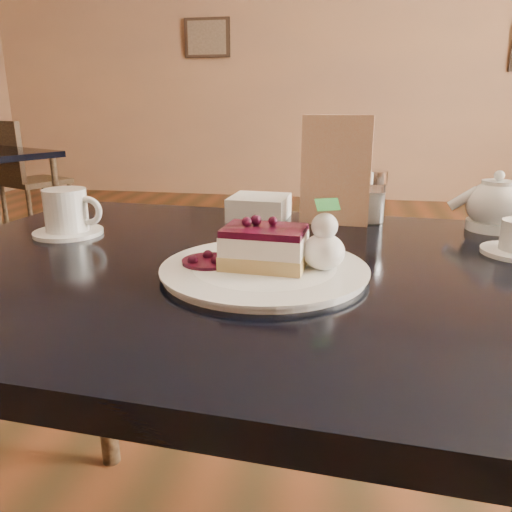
% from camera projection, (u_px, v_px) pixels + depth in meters
% --- Properties ---
extents(main_table, '(1.29, 0.90, 0.78)m').
position_uv_depth(main_table, '(271.00, 310.00, 0.84)').
color(main_table, black).
rests_on(main_table, ground).
extents(dessert_plate, '(0.31, 0.31, 0.01)m').
position_uv_depth(dessert_plate, '(264.00, 270.00, 0.76)').
color(dessert_plate, white).
rests_on(dessert_plate, main_table).
extents(cheesecake_slice, '(0.13, 0.10, 0.06)m').
position_uv_depth(cheesecake_slice, '(264.00, 247.00, 0.75)').
color(cheesecake_slice, tan).
rests_on(cheesecake_slice, dessert_plate).
extents(whipped_cream, '(0.06, 0.06, 0.06)m').
position_uv_depth(whipped_cream, '(324.00, 251.00, 0.74)').
color(whipped_cream, white).
rests_on(whipped_cream, dessert_plate).
extents(berry_sauce, '(0.08, 0.08, 0.01)m').
position_uv_depth(berry_sauce, '(208.00, 261.00, 0.78)').
color(berry_sauce, '#4A071E').
rests_on(berry_sauce, dessert_plate).
extents(coffee_set, '(0.14, 0.13, 0.09)m').
position_uv_depth(coffee_set, '(68.00, 214.00, 0.98)').
color(coffee_set, white).
rests_on(coffee_set, main_table).
extents(tea_set, '(0.17, 0.30, 0.11)m').
position_uv_depth(tea_set, '(499.00, 212.00, 0.98)').
color(tea_set, white).
rests_on(tea_set, main_table).
extents(menu_card, '(0.15, 0.04, 0.23)m').
position_uv_depth(menu_card, '(336.00, 171.00, 1.05)').
color(menu_card, beige).
rests_on(menu_card, main_table).
extents(sugar_shaker, '(0.06, 0.06, 0.11)m').
position_uv_depth(sugar_shaker, '(372.00, 196.00, 1.07)').
color(sugar_shaker, white).
rests_on(sugar_shaker, main_table).
extents(napkin_stack, '(0.13, 0.13, 0.05)m').
position_uv_depth(napkin_stack, '(259.00, 207.00, 1.12)').
color(napkin_stack, white).
rests_on(napkin_stack, main_table).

